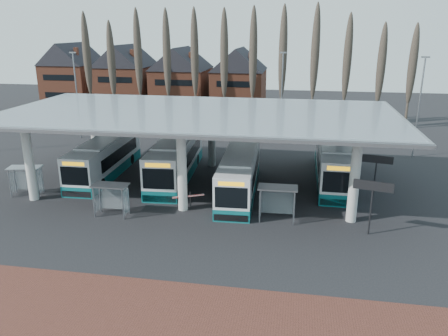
% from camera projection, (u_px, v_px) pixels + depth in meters
% --- Properties ---
extents(ground, '(140.00, 140.00, 0.00)m').
position_uv_depth(ground, '(174.00, 224.00, 29.89)').
color(ground, black).
rests_on(ground, ground).
extents(station_canopy, '(32.00, 16.00, 6.34)m').
position_uv_depth(station_canopy, '(198.00, 119.00, 35.67)').
color(station_canopy, silver).
rests_on(station_canopy, ground).
extents(poplar_row, '(45.10, 1.10, 14.50)m').
position_uv_depth(poplar_row, '(240.00, 60.00, 58.20)').
color(poplar_row, '#473D33').
rests_on(poplar_row, ground).
extents(townhouse_row, '(36.80, 10.30, 12.25)m').
position_uv_depth(townhouse_row, '(154.00, 72.00, 71.90)').
color(townhouse_row, brown).
rests_on(townhouse_row, ground).
extents(lamp_post_a, '(0.80, 0.16, 10.17)m').
position_uv_depth(lamp_post_a, '(77.00, 94.00, 51.79)').
color(lamp_post_a, slate).
rests_on(lamp_post_a, ground).
extents(lamp_post_b, '(0.80, 0.16, 10.17)m').
position_uv_depth(lamp_post_b, '(282.00, 94.00, 51.72)').
color(lamp_post_b, slate).
rests_on(lamp_post_b, ground).
extents(lamp_post_c, '(0.80, 0.16, 10.17)m').
position_uv_depth(lamp_post_c, '(419.00, 106.00, 43.85)').
color(lamp_post_c, slate).
rests_on(lamp_post_c, ground).
extents(bus_0, '(2.94, 12.07, 3.33)m').
position_uv_depth(bus_0, '(106.00, 158.00, 39.57)').
color(bus_0, silver).
rests_on(bus_0, ground).
extents(bus_1, '(3.64, 13.07, 3.59)m').
position_uv_depth(bus_1, '(176.00, 158.00, 38.98)').
color(bus_1, silver).
rests_on(bus_1, ground).
extents(bus_2, '(3.01, 12.07, 3.33)m').
position_uv_depth(bus_2, '(240.00, 174.00, 35.26)').
color(bus_2, silver).
rests_on(bus_2, ground).
extents(bus_3, '(2.83, 12.84, 3.56)m').
position_uv_depth(bus_3, '(333.00, 161.00, 38.19)').
color(bus_3, silver).
rests_on(bus_3, ground).
extents(shelter_0, '(2.72, 1.73, 2.34)m').
position_uv_depth(shelter_0, '(26.00, 174.00, 34.69)').
color(shelter_0, gray).
rests_on(shelter_0, ground).
extents(shelter_1, '(2.52, 1.27, 2.34)m').
position_uv_depth(shelter_1, '(111.00, 192.00, 30.83)').
color(shelter_1, gray).
rests_on(shelter_1, ground).
extents(shelter_2, '(2.70, 1.38, 2.49)m').
position_uv_depth(shelter_2, '(278.00, 196.00, 29.96)').
color(shelter_2, gray).
rests_on(shelter_2, ground).
extents(info_sign_0, '(2.42, 0.70, 3.65)m').
position_uv_depth(info_sign_0, '(373.00, 190.00, 27.43)').
color(info_sign_0, black).
rests_on(info_sign_0, ground).
extents(info_sign_1, '(2.36, 0.60, 3.54)m').
position_uv_depth(info_sign_1, '(377.00, 163.00, 33.36)').
color(info_sign_1, black).
rests_on(info_sign_1, ground).
extents(barrier, '(2.16, 1.15, 1.18)m').
position_uv_depth(barrier, '(189.00, 197.00, 32.15)').
color(barrier, black).
rests_on(barrier, ground).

